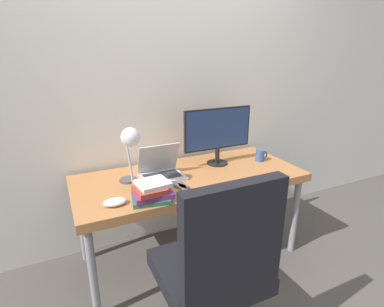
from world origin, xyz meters
The scene contains 12 objects.
ground_plane centered at (0.00, 0.00, 0.00)m, with size 12.00×12.00×0.00m, color #514C47.
wall_back centered at (0.00, 0.81, 1.30)m, with size 8.00×0.05×2.60m.
desk centered at (0.00, 0.37, 0.65)m, with size 1.68×0.74×0.71m.
laptop centered at (-0.21, 0.43, 0.76)m, with size 0.30×0.25×0.24m.
monitor centered at (0.30, 0.49, 0.98)m, with size 0.58×0.17×0.46m.
desk_lamp centered at (-0.45, 0.32, 1.02)m, with size 0.12×0.28×0.43m.
office_chair centered at (-0.24, -0.46, 0.60)m, with size 0.61×0.63×1.08m.
book_stack centered at (-0.38, 0.11, 0.76)m, with size 0.26×0.22×0.12m.
tv_remote centered at (-0.15, 0.17, 0.72)m, with size 0.06×0.15×0.02m.
media_remote centered at (-0.16, 0.21, 0.72)m, with size 0.10×0.15×0.02m.
mug centered at (0.66, 0.40, 0.75)m, with size 0.11×0.07×0.09m.
game_controller centered at (-0.60, 0.14, 0.73)m, with size 0.14×0.10×0.04m.
Camera 1 is at (-0.87, -1.50, 1.58)m, focal length 28.00 mm.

